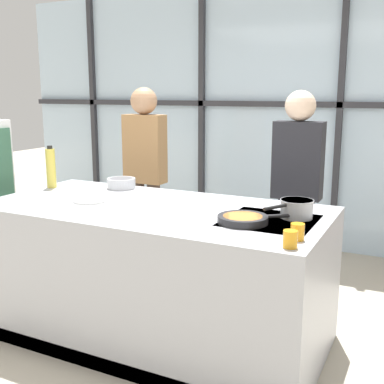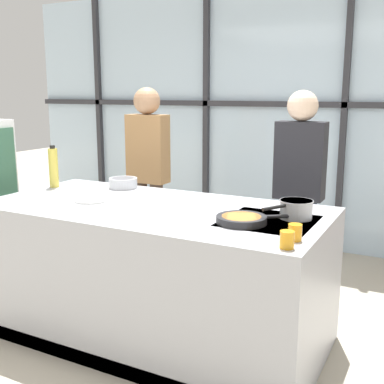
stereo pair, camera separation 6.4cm
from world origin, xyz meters
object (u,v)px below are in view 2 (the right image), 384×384
(mixing_bowl, at_px, (123,183))
(spectator_far_left, at_px, (148,166))
(oil_bottle, at_px, (53,167))
(saucepan, at_px, (296,209))
(white_plate, at_px, (91,200))
(juice_glass_near, at_px, (287,240))
(juice_glass_far, at_px, (295,232))
(spectator_center_left, at_px, (299,181))
(frying_pan, at_px, (243,219))

(mixing_bowl, bearing_deg, spectator_far_left, 104.88)
(oil_bottle, bearing_deg, saucepan, -2.13)
(saucepan, relative_size, white_plate, 1.49)
(spectator_far_left, relative_size, juice_glass_near, 19.71)
(oil_bottle, bearing_deg, spectator_far_left, 67.76)
(spectator_far_left, xyz_separation_m, mixing_bowl, (0.17, -0.62, -0.04))
(white_plate, distance_m, mixing_bowl, 0.50)
(white_plate, distance_m, juice_glass_near, 1.55)
(juice_glass_far, bearing_deg, oil_bottle, 166.40)
(mixing_bowl, bearing_deg, white_plate, -81.11)
(mixing_bowl, xyz_separation_m, juice_glass_far, (1.58, -0.73, 0.00))
(mixing_bowl, height_order, juice_glass_far, juice_glass_far)
(spectator_far_left, relative_size, juice_glass_far, 19.71)
(spectator_far_left, height_order, oil_bottle, spectator_far_left)
(spectator_center_left, relative_size, oil_bottle, 5.05)
(spectator_far_left, distance_m, frying_pan, 1.81)
(white_plate, bearing_deg, juice_glass_far, -8.93)
(spectator_center_left, xyz_separation_m, mixing_bowl, (-1.23, -0.62, -0.01))
(spectator_center_left, bearing_deg, juice_glass_far, 104.34)
(frying_pan, distance_m, juice_glass_far, 0.41)
(spectator_far_left, distance_m, oil_bottle, 0.91)
(spectator_center_left, distance_m, mixing_bowl, 1.38)
(white_plate, bearing_deg, juice_glass_near, -14.05)
(mixing_bowl, distance_m, oil_bottle, 0.57)
(juice_glass_near, relative_size, juice_glass_far, 1.00)
(oil_bottle, distance_m, juice_glass_near, 2.19)
(spectator_center_left, distance_m, juice_glass_near, 1.53)
(spectator_far_left, distance_m, juice_glass_near, 2.29)
(frying_pan, height_order, white_plate, frying_pan)
(saucepan, bearing_deg, juice_glass_far, -74.90)
(saucepan, bearing_deg, white_plate, -171.96)
(juice_glass_near, xyz_separation_m, juice_glass_far, (0.00, 0.14, 0.00))
(juice_glass_far, bearing_deg, mixing_bowl, 155.33)
(saucepan, xyz_separation_m, white_plate, (-1.39, -0.20, -0.05))
(oil_bottle, bearing_deg, mixing_bowl, 23.38)
(frying_pan, height_order, juice_glass_near, juice_glass_near)
(oil_bottle, bearing_deg, juice_glass_near, -17.17)
(spectator_center_left, height_order, oil_bottle, spectator_center_left)
(white_plate, relative_size, juice_glass_near, 2.64)
(frying_pan, height_order, saucepan, saucepan)
(juice_glass_near, bearing_deg, white_plate, 165.95)
(saucepan, relative_size, mixing_bowl, 1.54)
(spectator_far_left, bearing_deg, white_plate, 102.27)
(mixing_bowl, bearing_deg, spectator_center_left, 26.72)
(juice_glass_far, bearing_deg, juice_glass_near, -90.00)
(frying_pan, height_order, mixing_bowl, mixing_bowl)
(juice_glass_near, bearing_deg, juice_glass_far, 90.00)
(spectator_center_left, distance_m, saucepan, 0.94)
(frying_pan, relative_size, juice_glass_far, 5.34)
(spectator_far_left, xyz_separation_m, frying_pan, (1.39, -1.16, -0.05))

